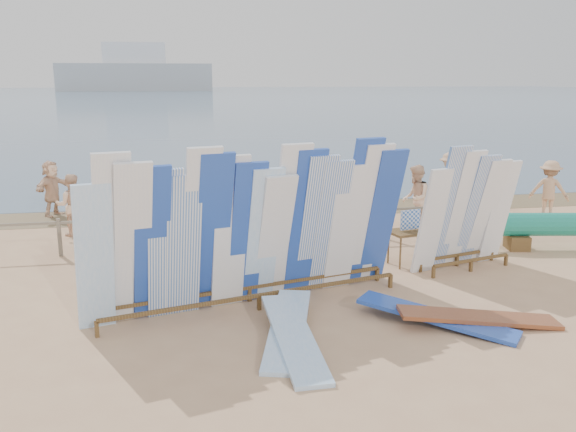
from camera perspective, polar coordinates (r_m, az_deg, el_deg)
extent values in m
plane|color=tan|center=(12.16, -3.90, -6.75)|extent=(160.00, 160.00, 0.00)
cube|color=#455F7C|center=(139.45, -10.18, 10.99)|extent=(320.00, 240.00, 0.02)
cube|color=brown|center=(19.07, -6.43, 0.44)|extent=(40.00, 2.60, 0.01)
cube|color=#999EA3|center=(191.69, -14.07, 12.47)|extent=(45.00, 8.00, 8.00)
cube|color=silver|center=(191.81, -14.19, 14.56)|extent=(18.00, 6.00, 6.00)
cube|color=#7C715D|center=(14.81, -5.31, 0.03)|extent=(12.00, 0.06, 0.06)
cube|color=#7C715D|center=(15.09, -20.59, -1.89)|extent=(0.08, 0.08, 0.90)
cube|color=#7C715D|center=(14.86, -12.98, -1.60)|extent=(0.08, 0.08, 0.90)
cube|color=#7C715D|center=(14.89, -5.28, -1.28)|extent=(0.08, 0.08, 0.90)
cube|color=#7C715D|center=(15.20, 2.25, -0.95)|extent=(0.08, 0.08, 0.90)
cube|color=#7C715D|center=(15.75, 9.37, -0.62)|extent=(0.08, 0.08, 0.90)
cube|color=#7C715D|center=(16.53, 15.91, -0.31)|extent=(0.08, 0.08, 0.90)
cube|color=brown|center=(10.98, -2.73, -7.44)|extent=(5.46, 1.46, 0.06)
cube|color=brown|center=(11.39, -3.64, -6.68)|extent=(5.46, 1.46, 0.06)
cube|color=#95C3EF|center=(10.24, -17.67, -3.78)|extent=(0.71, 0.67, 2.50)
cube|color=white|center=(10.22, -16.04, -2.33)|extent=(0.76, 0.87, 2.97)
cube|color=white|center=(10.29, -14.31, -2.58)|extent=(0.80, 1.04, 2.82)
cube|color=#2348B1|center=(10.36, -12.61, -2.62)|extent=(0.77, 0.91, 2.73)
cube|color=white|center=(10.41, -11.42, -2.70)|extent=(0.73, 0.74, 2.66)
cube|color=white|center=(10.50, -9.76, -2.83)|extent=(0.73, 0.75, 2.54)
cube|color=white|center=(10.52, -8.18, -1.46)|extent=(0.80, 1.02, 3.00)
cube|color=#2348B1|center=(10.60, -7.04, -1.62)|extent=(0.79, 0.99, 2.89)
cube|color=white|center=(10.70, -5.45, -1.62)|extent=(0.74, 0.78, 2.82)
cube|color=#2348B1|center=(10.82, -3.90, -1.79)|extent=(0.76, 0.85, 2.69)
cube|color=#95C3EF|center=(10.94, -2.38, -1.92)|extent=(0.76, 0.87, 2.57)
cube|color=white|center=(11.05, -1.32, -2.15)|extent=(0.78, 0.96, 2.43)
cube|color=white|center=(11.10, 0.14, -0.64)|extent=(0.77, 0.90, 2.97)
cube|color=#2348B1|center=(11.25, 1.57, -0.75)|extent=(0.76, 0.88, 2.86)
cube|color=white|center=(11.36, 2.56, -0.94)|extent=(0.77, 0.91, 2.74)
cube|color=white|center=(11.51, 3.93, -1.05)|extent=(0.76, 0.88, 2.63)
cube|color=white|center=(11.67, 5.26, -1.13)|extent=(0.75, 0.81, 2.53)
cube|color=#2348B1|center=(11.77, 6.59, 0.16)|extent=(0.79, 0.97, 3.01)
cube|color=white|center=(11.90, 7.49, -0.02)|extent=(0.79, 0.98, 2.89)
cube|color=#2348B1|center=(12.08, 8.72, -0.15)|extent=(0.79, 0.99, 2.77)
cube|color=brown|center=(13.64, 16.77, -3.99)|extent=(1.95, 0.58, 0.06)
cube|color=brown|center=(13.95, 15.57, -3.54)|extent=(1.95, 0.58, 0.06)
cube|color=white|center=(12.98, 13.31, -0.53)|extent=(0.69, 0.72, 2.30)
cube|color=white|center=(13.17, 14.66, 0.59)|extent=(0.72, 0.86, 2.74)
cube|color=white|center=(13.43, 15.91, 0.50)|extent=(0.73, 0.88, 2.63)
cube|color=white|center=(13.69, 17.10, 0.42)|extent=(0.73, 0.90, 2.52)
cube|color=white|center=(13.91, 18.00, 0.31)|extent=(0.74, 0.91, 2.41)
cube|color=white|center=(14.18, 19.12, 0.33)|extent=(0.69, 0.73, 2.35)
cube|color=brown|center=(15.79, 20.63, -2.29)|extent=(0.57, 0.65, 0.35)
cone|color=#198C74|center=(15.40, 17.76, -0.76)|extent=(1.23, 0.73, 0.54)
cube|color=brown|center=(13.70, 11.33, -1.46)|extent=(1.05, 0.84, 0.05)
cube|color=white|center=(13.64, 11.38, -0.34)|extent=(0.49, 0.14, 0.44)
cube|color=#95C3EF|center=(9.63, 0.55, -12.19)|extent=(0.62, 2.70, 0.37)
cube|color=#95C3EF|center=(9.96, 0.00, -11.29)|extent=(1.28, 2.75, 0.32)
cube|color=brown|center=(10.88, 17.38, -9.76)|extent=(2.75, 0.94, 0.30)
cube|color=#2348B1|center=(10.73, 13.66, -9.84)|extent=(2.41, 2.18, 0.28)
cube|color=red|center=(16.20, -1.45, -0.59)|extent=(0.65, 0.62, 0.05)
cube|color=red|center=(16.36, -1.34, 0.51)|extent=(0.55, 0.31, 0.53)
cube|color=red|center=(16.05, -0.28, -0.62)|extent=(0.58, 0.53, 0.05)
cube|color=red|center=(16.22, -0.46, 0.58)|extent=(0.58, 0.18, 0.57)
cube|color=red|center=(16.17, 4.66, 0.40)|extent=(0.65, 0.90, 0.60)
cube|color=red|center=(16.38, 4.16, 1.93)|extent=(0.52, 0.28, 0.38)
imported|color=tan|center=(19.85, 14.82, 3.21)|extent=(0.64, 1.21, 1.79)
imported|color=#8C6042|center=(15.70, -10.28, 0.88)|extent=(1.11, 0.75, 1.74)
imported|color=beige|center=(16.89, -19.59, 0.98)|extent=(0.82, 0.45, 1.63)
imported|color=tan|center=(15.65, -2.96, 1.16)|extent=(0.88, 0.95, 1.81)
imported|color=tan|center=(19.44, 23.26, 2.28)|extent=(1.15, 1.06, 1.71)
imported|color=#8C6042|center=(18.75, 3.81, 3.07)|extent=(0.66, 0.74, 1.79)
imported|color=#8C6042|center=(18.89, 17.05, 2.48)|extent=(0.77, 1.09, 1.71)
imported|color=beige|center=(16.69, 11.83, 1.62)|extent=(0.73, 0.97, 1.80)
imported|color=beige|center=(19.51, -21.22, 2.43)|extent=(1.22, 1.60, 1.68)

